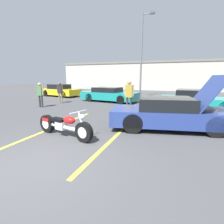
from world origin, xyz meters
name	(u,v)px	position (x,y,z in m)	size (l,w,h in m)	color
ground_plane	(36,165)	(0.00, 0.00, 0.00)	(80.00, 80.00, 0.00)	#474749
parking_stripe_foreground	(53,128)	(-1.61, 2.65, 0.00)	(0.12, 5.81, 0.01)	yellow
parking_stripe_middle	(117,135)	(1.07, 2.65, 0.00)	(0.12, 5.81, 0.01)	yellow
far_building	(158,75)	(0.00, 26.37, 2.34)	(32.00, 4.20, 4.40)	beige
light_pole	(142,53)	(-0.46, 14.69, 4.32)	(1.21, 0.28, 7.87)	slate
motorcycle	(64,126)	(-0.56, 1.90, 0.39)	(2.42, 0.90, 0.96)	black
show_car_hood_open	(170,113)	(2.74, 4.14, 0.61)	(4.72, 2.65, 2.06)	navy
parked_car_right_row	(196,100)	(4.11, 9.22, 0.58)	(4.72, 2.30, 1.22)	teal
parked_car_mid_row	(109,95)	(-2.31, 10.56, 0.57)	(4.92, 2.49, 1.17)	teal
parked_car_left_row	(60,91)	(-8.54, 12.49, 0.60)	(4.58, 2.60, 1.25)	yellow
spectator_near_motorcycle	(60,91)	(-5.50, 8.39, 0.95)	(0.52, 0.21, 1.61)	gray
spectator_by_show_car	(40,93)	(-5.57, 6.37, 0.96)	(0.52, 0.21, 1.63)	#333338
spectator_midground	(129,94)	(0.46, 6.55, 1.10)	(0.52, 0.24, 1.82)	#333338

